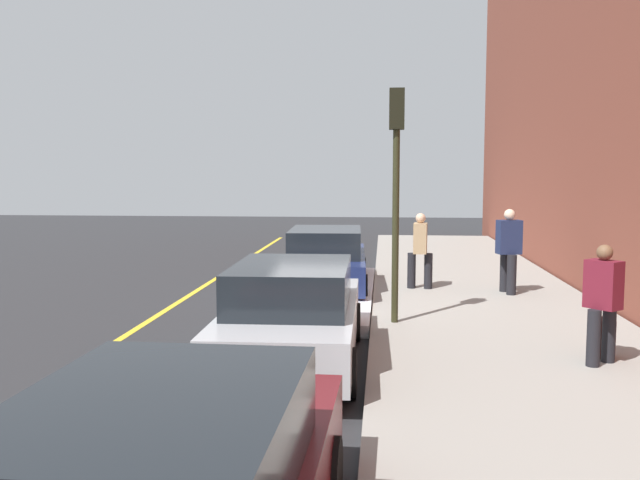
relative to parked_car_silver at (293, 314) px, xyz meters
The scene contains 11 objects.
ground_plane 5.50m from the parked_car_silver, ahead, with size 56.00×56.00×0.00m, color #28282B.
sidewalk 6.45m from the parked_car_silver, 31.87° to the right, with size 28.00×4.60×0.15m, color gray.
lane_stripe_centre 6.32m from the parked_car_silver, 29.74° to the left, with size 28.00×0.14×0.01m, color gold.
snow_bank_curb 5.34m from the parked_car_silver, ahead, with size 7.09×0.56×0.22m, color white.
parked_car_silver is the anchor object (origin of this frame).
parked_car_navy 6.10m from the parked_car_silver, ahead, with size 4.72×2.04×1.51m.
pedestrian_burgundy_coat 4.32m from the parked_car_silver, 90.72° to the right, with size 0.53×0.51×1.67m.
pedestrian_tan_coat 6.37m from the parked_car_silver, 19.63° to the right, with size 0.50×0.57×1.73m.
pedestrian_navy_coat 6.87m from the parked_car_silver, 36.05° to the right, with size 0.60×0.55×1.86m.
traffic_light_pole 3.56m from the parked_car_silver, 32.32° to the right, with size 0.35×0.26×4.09m.
rolling_suitcase 4.50m from the parked_car_silver, 85.56° to the right, with size 0.34×0.22×0.92m.
Camera 1 is at (-15.06, -1.20, 2.79)m, focal length 38.25 mm.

